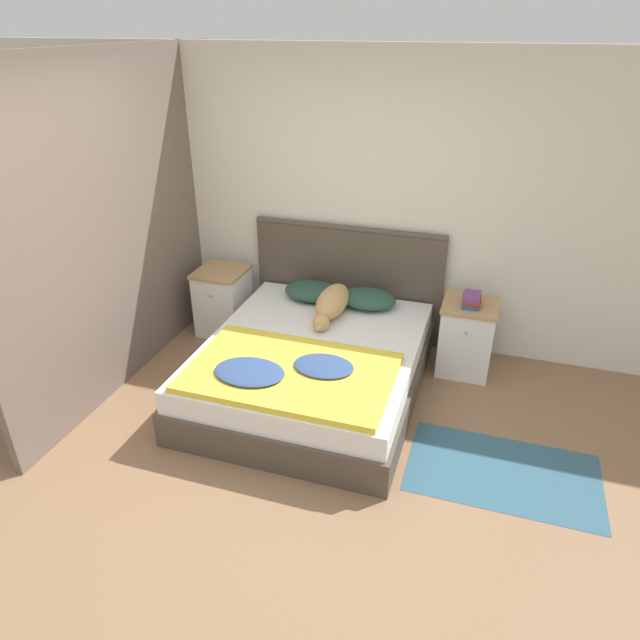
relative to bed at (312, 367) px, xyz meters
name	(u,v)px	position (x,y,z in m)	size (l,w,h in m)	color
ground_plane	(259,473)	(-0.03, -1.03, -0.22)	(16.00, 16.00, 0.00)	#896647
wall_back	(348,202)	(-0.03, 1.10, 1.05)	(9.00, 0.06, 2.55)	silver
wall_side_left	(126,222)	(-1.56, 0.02, 1.05)	(0.06, 3.10, 2.55)	#706056
bed	(312,367)	(0.00, 0.00, 0.00)	(1.67, 2.01, 0.45)	#4C4238
headboard	(347,279)	(0.00, 1.03, 0.34)	(1.75, 0.06, 1.09)	#4C4238
nightstand_left	(223,301)	(-1.14, 0.72, 0.09)	(0.45, 0.47, 0.63)	white
nightstand_right	(466,337)	(1.14, 0.72, 0.09)	(0.45, 0.47, 0.63)	white
pillow_left	(312,291)	(-0.26, 0.76, 0.30)	(0.50, 0.38, 0.14)	#284C3D
pillow_right	(368,299)	(0.26, 0.76, 0.30)	(0.50, 0.38, 0.14)	#284C3D
quilt	(289,372)	(-0.01, -0.49, 0.26)	(1.45, 0.94, 0.09)	yellow
dog	(332,303)	(0.01, 0.51, 0.34)	(0.25, 0.79, 0.23)	tan
book_stack	(471,300)	(1.14, 0.69, 0.46)	(0.16, 0.23, 0.09)	#285689
rug	(503,472)	(1.53, -0.52, -0.22)	(1.26, 0.74, 0.00)	#335B70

